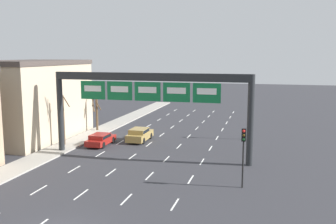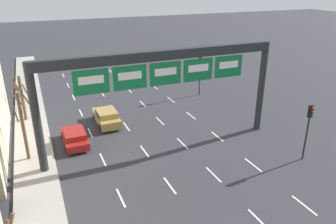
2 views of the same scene
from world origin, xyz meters
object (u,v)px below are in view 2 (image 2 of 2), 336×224
object	(u,v)px
car_gold	(106,117)
tree_bare_second	(21,96)
sign_gantry	(164,74)
traffic_light_near_gantry	(309,121)
car_red	(75,137)
traffic_light_mid_block	(200,67)
tree_bare_third	(23,123)

from	to	relation	value
car_gold	tree_bare_second	size ratio (longest dim) A/B	0.90
sign_gantry	tree_bare_second	xyz separation A→B (m)	(-10.12, 10.05, -3.53)
sign_gantry	traffic_light_near_gantry	size ratio (longest dim) A/B	4.33
car_red	traffic_light_mid_block	world-z (taller)	traffic_light_mid_block
sign_gantry	car_gold	size ratio (longest dim) A/B	4.33
traffic_light_mid_block	car_red	bearing A→B (deg)	-155.58
car_red	tree_bare_second	xyz separation A→B (m)	(-3.66, 6.67, 1.90)
sign_gantry	car_red	world-z (taller)	sign_gantry
tree_bare_second	car_gold	bearing A→B (deg)	-28.07
car_gold	sign_gantry	bearing A→B (deg)	-63.56
car_gold	tree_bare_third	size ratio (longest dim) A/B	0.72
sign_gantry	tree_bare_third	distance (m)	10.66
traffic_light_near_gantry	tree_bare_third	size ratio (longest dim) A/B	0.72
traffic_light_near_gantry	tree_bare_third	xyz separation A→B (m)	(-18.88, 7.82, -0.04)
traffic_light_mid_block	tree_bare_second	distance (m)	18.74
tree_bare_third	sign_gantry	bearing A→B (deg)	-11.84
car_gold	tree_bare_third	distance (m)	8.38
traffic_light_mid_block	sign_gantry	bearing A→B (deg)	-130.10
car_red	car_gold	size ratio (longest dim) A/B	0.95
sign_gantry	tree_bare_third	bearing A→B (deg)	168.16
car_red	tree_bare_third	world-z (taller)	tree_bare_third
traffic_light_mid_block	traffic_light_near_gantry	bearing A→B (deg)	-89.05
car_gold	traffic_light_mid_block	xyz separation A→B (m)	(11.76, 3.89, 2.54)
car_red	tree_bare_third	distance (m)	4.46
car_red	car_gold	bearing A→B (deg)	41.74
traffic_light_near_gantry	tree_bare_second	bearing A→B (deg)	140.29
car_gold	traffic_light_near_gantry	size ratio (longest dim) A/B	1.00
traffic_light_near_gantry	tree_bare_third	bearing A→B (deg)	157.51
car_red	tree_bare_third	xyz separation A→B (m)	(-3.54, -1.29, 2.39)
car_gold	tree_bare_second	world-z (taller)	tree_bare_second
car_red	traffic_light_mid_block	size ratio (longest dim) A/B	0.89
traffic_light_mid_block	tree_bare_second	bearing A→B (deg)	-179.46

